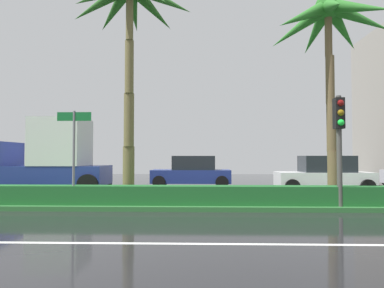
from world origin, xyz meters
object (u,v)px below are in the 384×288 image
at_px(traffic_signal_median_right, 339,130).
at_px(car_in_traffic_leading, 192,172).
at_px(box_truck_lead, 41,159).
at_px(palm_tree_centre, 330,30).
at_px(street_name_sign, 74,144).
at_px(car_in_traffic_second, 324,175).
at_px(palm_tree_centre_left, 129,12).

xyz_separation_m(traffic_signal_median_right, car_in_traffic_leading, (-4.82, 8.66, -1.68)).
relative_size(traffic_signal_median_right, car_in_traffic_leading, 0.80).
bearing_deg(traffic_signal_median_right, box_truck_lead, 154.87).
bearing_deg(palm_tree_centre, street_name_sign, -170.24).
distance_m(box_truck_lead, car_in_traffic_second, 13.33).
xyz_separation_m(traffic_signal_median_right, car_in_traffic_second, (1.46, 5.89, -1.68)).
distance_m(traffic_signal_median_right, car_in_traffic_second, 6.30).
height_order(palm_tree_centre, box_truck_lead, palm_tree_centre).
bearing_deg(box_truck_lead, traffic_signal_median_right, 154.87).
bearing_deg(palm_tree_centre, box_truck_lead, 162.35).
distance_m(palm_tree_centre_left, street_name_sign, 5.18).
bearing_deg(street_name_sign, box_truck_lead, 123.04).
bearing_deg(car_in_traffic_leading, box_truck_lead, 23.82).
bearing_deg(car_in_traffic_second, traffic_signal_median_right, 76.05).
relative_size(palm_tree_centre_left, street_name_sign, 2.71).
xyz_separation_m(street_name_sign, box_truck_lead, (-3.49, 5.37, -0.53)).
xyz_separation_m(palm_tree_centre_left, traffic_signal_median_right, (6.85, -1.45, -4.36)).
bearing_deg(car_in_traffic_second, palm_tree_centre, 75.08).
bearing_deg(car_in_traffic_second, street_name_sign, 30.17).
bearing_deg(street_name_sign, palm_tree_centre_left, 40.24).
distance_m(palm_tree_centre_left, traffic_signal_median_right, 8.25).
xyz_separation_m(palm_tree_centre_left, box_truck_lead, (-5.00, 4.10, -5.33)).
bearing_deg(street_name_sign, car_in_traffic_leading, 67.39).
distance_m(street_name_sign, box_truck_lead, 6.43).
bearing_deg(traffic_signal_median_right, car_in_traffic_second, 76.05).
height_order(palm_tree_centre_left, street_name_sign, palm_tree_centre_left).
relative_size(palm_tree_centre_left, car_in_traffic_second, 1.89).
xyz_separation_m(box_truck_lead, car_in_traffic_second, (13.31, 0.33, -0.72)).
xyz_separation_m(palm_tree_centre, street_name_sign, (-8.69, -1.50, -4.15)).
distance_m(street_name_sign, car_in_traffic_second, 11.42).
bearing_deg(box_truck_lead, street_name_sign, 123.04).
bearing_deg(palm_tree_centre_left, traffic_signal_median_right, -11.99).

